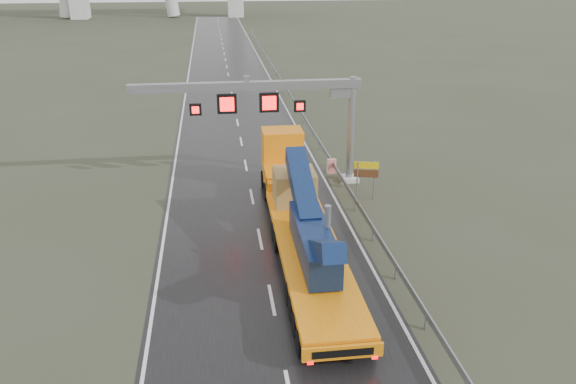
{
  "coord_description": "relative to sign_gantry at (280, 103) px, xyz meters",
  "views": [
    {
      "loc": [
        -2.15,
        -17.38,
        14.21
      ],
      "look_at": [
        1.4,
        8.88,
        3.2
      ],
      "focal_mm": 35.0,
      "sensor_mm": 36.0,
      "label": 1
    }
  ],
  "objects": [
    {
      "name": "road",
      "position": [
        -2.1,
        22.01,
        -5.6
      ],
      "size": [
        11.0,
        200.0,
        0.02
      ],
      "primitive_type": "cube",
      "color": "black",
      "rests_on": "ground"
    },
    {
      "name": "ground",
      "position": [
        -2.1,
        -17.99,
        -5.61
      ],
      "size": [
        400.0,
        400.0,
        0.0
      ],
      "primitive_type": "plane",
      "color": "#343726",
      "rests_on": "ground"
    },
    {
      "name": "striped_barrier",
      "position": [
        3.9,
        1.62,
        -5.09
      ],
      "size": [
        0.64,
        0.38,
        1.05
      ],
      "primitive_type": "cube",
      "rotation": [
        0.0,
        0.0,
        0.08
      ],
      "color": "red",
      "rests_on": "ground"
    },
    {
      "name": "exit_sign_pair",
      "position": [
        5.0,
        -3.46,
        -3.77
      ],
      "size": [
        1.5,
        0.44,
        2.63
      ],
      "rotation": [
        0.0,
        0.0,
        -0.25
      ],
      "color": "gray",
      "rests_on": "ground"
    },
    {
      "name": "sign_gantry",
      "position": [
        0.0,
        0.0,
        0.0
      ],
      "size": [
        14.9,
        1.2,
        7.42
      ],
      "color": "#B1B1AC",
      "rests_on": "ground"
    },
    {
      "name": "heavy_haul_truck",
      "position": [
        0.07,
        -7.36,
        -3.79
      ],
      "size": [
        3.13,
        20.08,
        4.71
      ],
      "rotation": [
        0.0,
        0.0,
        -0.01
      ],
      "color": "orange",
      "rests_on": "ground"
    },
    {
      "name": "guardrail",
      "position": [
        4.0,
        12.01,
        -4.91
      ],
      "size": [
        0.2,
        140.0,
        1.4
      ],
      "primitive_type": null,
      "color": "gray",
      "rests_on": "ground"
    }
  ]
}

